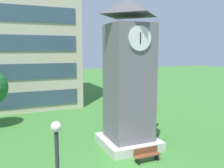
# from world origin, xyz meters

# --- Properties ---
(clock_tower) EXTENTS (4.04, 4.04, 10.78)m
(clock_tower) POSITION_xyz_m (1.84, 3.62, 4.83)
(clock_tower) COLOR slate
(clock_tower) RESTS_ON ground
(park_bench) EXTENTS (1.81, 0.51, 0.88)m
(park_bench) POSITION_xyz_m (1.75, 0.75, 0.46)
(park_bench) COLOR brown
(park_bench) RESTS_ON ground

